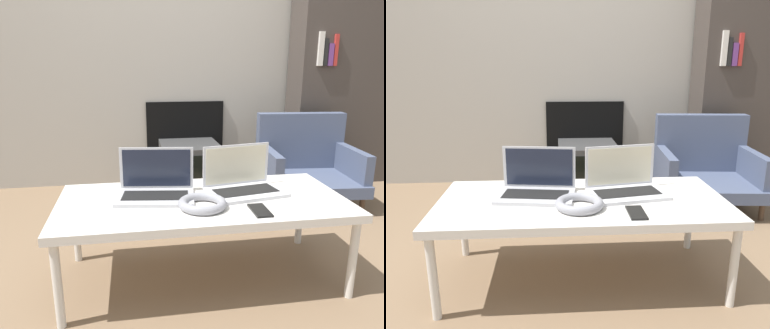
# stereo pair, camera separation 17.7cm
# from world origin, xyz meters

# --- Properties ---
(ground_plane) EXTENTS (14.00, 14.00, 0.00)m
(ground_plane) POSITION_xyz_m (0.00, 0.00, 0.00)
(ground_plane) COLOR #7A6047
(wall_back) EXTENTS (7.00, 0.08, 2.60)m
(wall_back) POSITION_xyz_m (0.00, 1.68, 1.29)
(wall_back) COLOR #ADA89E
(wall_back) RESTS_ON ground_plane
(table) EXTENTS (1.29, 0.60, 0.40)m
(table) POSITION_xyz_m (0.00, 0.12, 0.37)
(table) COLOR silver
(table) RESTS_ON ground_plane
(laptop_left) EXTENTS (0.37, 0.27, 0.21)m
(laptop_left) POSITION_xyz_m (-0.21, 0.19, 0.45)
(laptop_left) COLOR #B2B2B7
(laptop_left) RESTS_ON table
(laptop_right) EXTENTS (0.38, 0.28, 0.21)m
(laptop_right) POSITION_xyz_m (0.20, 0.19, 0.45)
(laptop_right) COLOR silver
(laptop_right) RESTS_ON table
(headphones) EXTENTS (0.21, 0.21, 0.04)m
(headphones) POSITION_xyz_m (-0.02, 0.01, 0.42)
(headphones) COLOR gray
(headphones) RESTS_ON table
(phone) EXTENTS (0.07, 0.14, 0.01)m
(phone) POSITION_xyz_m (0.21, -0.07, 0.40)
(phone) COLOR black
(phone) RESTS_ON table
(tv) EXTENTS (0.46, 0.47, 0.38)m
(tv) POSITION_xyz_m (0.14, 1.40, 0.19)
(tv) COLOR #383838
(tv) RESTS_ON ground_plane
(armchair) EXTENTS (0.71, 0.64, 0.63)m
(armchair) POSITION_xyz_m (0.95, 1.04, 0.29)
(armchair) COLOR #47516B
(armchair) RESTS_ON ground_plane
(bookshelf) EXTENTS (0.83, 0.32, 1.76)m
(bookshelf) POSITION_xyz_m (1.43, 1.48, 0.88)
(bookshelf) COLOR #3F3833
(bookshelf) RESTS_ON ground_plane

